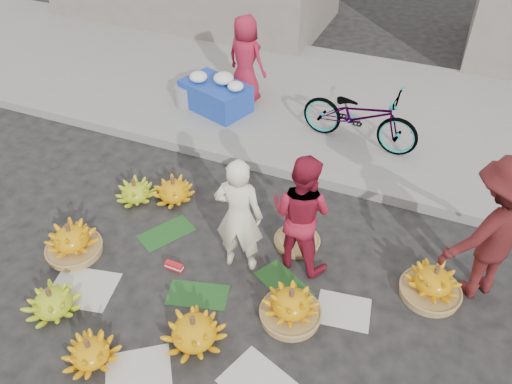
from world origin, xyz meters
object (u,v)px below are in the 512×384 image
at_px(banana_bunch_4, 291,306).
at_px(flower_table, 216,94).
at_px(bicycle, 360,116).
at_px(banana_bunch_0, 72,241).
at_px(vendor_cream, 239,216).

xyz_separation_m(banana_bunch_4, flower_table, (-2.49, 3.37, 0.19)).
bearing_deg(bicycle, banana_bunch_4, -171.07).
distance_m(banana_bunch_0, flower_table, 3.48).
xyz_separation_m(banana_bunch_4, vendor_cream, (-0.78, 0.49, 0.54)).
height_order(banana_bunch_0, bicycle, bicycle).
bearing_deg(vendor_cream, bicycle, -112.27).
xyz_separation_m(banana_bunch_0, flower_table, (0.15, 3.47, 0.19)).
bearing_deg(banana_bunch_0, vendor_cream, 17.77).
relative_size(banana_bunch_0, vendor_cream, 0.49).
bearing_deg(flower_table, banana_bunch_4, -34.86).
xyz_separation_m(vendor_cream, bicycle, (0.66, 2.77, -0.14)).
distance_m(banana_bunch_4, bicycle, 3.29).
relative_size(banana_bunch_0, bicycle, 0.41).
relative_size(banana_bunch_4, flower_table, 0.50).
xyz_separation_m(banana_bunch_4, bicycle, (-0.13, 3.26, 0.39)).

